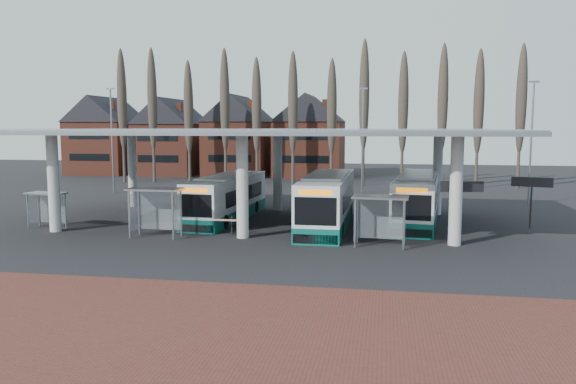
% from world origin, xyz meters
% --- Properties ---
extents(ground, '(140.00, 140.00, 0.00)m').
position_xyz_m(ground, '(0.00, 0.00, 0.00)').
color(ground, black).
rests_on(ground, ground).
extents(brick_strip, '(70.00, 10.00, 0.03)m').
position_xyz_m(brick_strip, '(0.00, -12.00, 0.01)').
color(brick_strip, '#5A2A24').
rests_on(brick_strip, ground).
extents(station_canopy, '(32.00, 16.00, 6.34)m').
position_xyz_m(station_canopy, '(0.00, 8.00, 5.68)').
color(station_canopy, silver).
rests_on(station_canopy, ground).
extents(poplar_row, '(45.10, 1.10, 14.50)m').
position_xyz_m(poplar_row, '(0.00, 33.00, 8.78)').
color(poplar_row, '#473D33').
rests_on(poplar_row, ground).
extents(townhouse_row, '(36.80, 10.30, 12.25)m').
position_xyz_m(townhouse_row, '(-15.75, 44.00, 5.94)').
color(townhouse_row, brown).
rests_on(townhouse_row, ground).
extents(lamp_post_a, '(0.80, 0.16, 10.17)m').
position_xyz_m(lamp_post_a, '(-18.00, 22.00, 5.34)').
color(lamp_post_a, slate).
rests_on(lamp_post_a, ground).
extents(lamp_post_b, '(0.80, 0.16, 10.17)m').
position_xyz_m(lamp_post_b, '(6.00, 26.00, 5.34)').
color(lamp_post_b, slate).
rests_on(lamp_post_b, ground).
extents(lamp_post_c, '(0.80, 0.16, 10.17)m').
position_xyz_m(lamp_post_c, '(20.00, 20.00, 5.34)').
color(lamp_post_c, slate).
rests_on(lamp_post_c, ground).
extents(bus_1, '(3.13, 11.38, 3.13)m').
position_xyz_m(bus_1, '(-2.73, 8.84, 1.47)').
color(bus_1, white).
rests_on(bus_1, ground).
extents(bus_2, '(2.73, 12.42, 3.45)m').
position_xyz_m(bus_2, '(4.50, 7.25, 1.62)').
color(bus_2, white).
rests_on(bus_2, ground).
extents(bus_3, '(3.89, 12.22, 3.34)m').
position_xyz_m(bus_3, '(10.38, 9.79, 1.57)').
color(bus_3, white).
rests_on(bus_3, ground).
extents(shelter_0, '(2.64, 1.61, 2.30)m').
position_xyz_m(shelter_0, '(-13.16, 3.55, 1.67)').
color(shelter_0, gray).
rests_on(shelter_0, ground).
extents(shelter_1, '(3.17, 1.64, 2.91)m').
position_xyz_m(shelter_1, '(-5.10, 1.98, 2.11)').
color(shelter_1, gray).
rests_on(shelter_1, ground).
extents(shelter_2, '(3.08, 1.70, 2.76)m').
position_xyz_m(shelter_2, '(7.95, 1.54, 2.01)').
color(shelter_2, gray).
rests_on(shelter_2, ground).
extents(info_sign_0, '(2.34, 0.39, 3.49)m').
position_xyz_m(info_sign_0, '(12.37, 2.97, 2.93)').
color(info_sign_0, black).
rests_on(info_sign_0, ground).
extents(info_sign_1, '(2.28, 0.74, 3.47)m').
position_xyz_m(info_sign_1, '(16.89, 6.54, 2.91)').
color(info_sign_1, black).
rests_on(info_sign_1, ground).
extents(barrier, '(2.23, 0.63, 1.11)m').
position_xyz_m(barrier, '(-0.90, 2.97, 0.86)').
color(barrier, black).
rests_on(barrier, ground).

